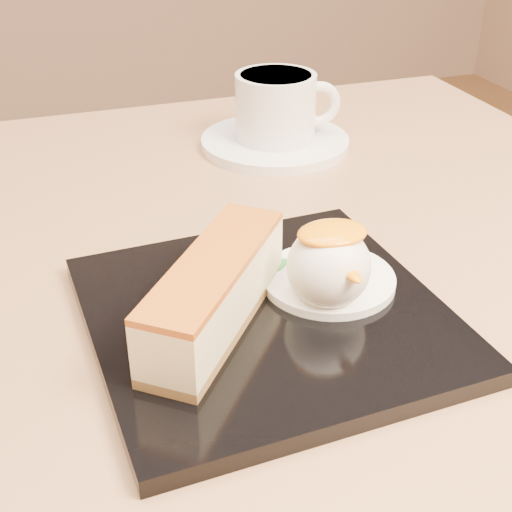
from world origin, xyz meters
name	(u,v)px	position (x,y,z in m)	size (l,w,h in m)	color
table	(239,439)	(0.00, 0.00, 0.56)	(0.80, 0.80, 0.72)	black
dessert_plate	(266,316)	(0.00, -0.06, 0.73)	(0.22, 0.22, 0.01)	black
cheesecake	(215,292)	(-0.03, -0.06, 0.76)	(0.12, 0.14, 0.05)	brown
cream_smear	(328,279)	(0.05, -0.04, 0.73)	(0.09, 0.09, 0.01)	white
ice_cream_scoop	(329,267)	(0.04, -0.06, 0.76)	(0.05, 0.05, 0.05)	white
mango_sauce	(332,233)	(0.04, -0.06, 0.78)	(0.05, 0.03, 0.01)	orange
mint_sprig	(275,264)	(0.02, -0.02, 0.74)	(0.03, 0.02, 0.00)	#2E8D31
saucer	(275,142)	(0.11, 0.23, 0.72)	(0.15, 0.15, 0.01)	white
coffee_cup	(277,105)	(0.12, 0.23, 0.76)	(0.11, 0.08, 0.06)	white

